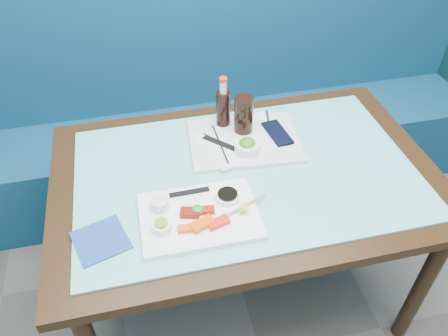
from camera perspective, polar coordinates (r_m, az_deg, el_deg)
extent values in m
cube|color=navy|center=(2.50, -2.16, 2.10)|extent=(3.00, 0.55, 0.45)
cube|color=navy|center=(2.42, -3.52, 14.07)|extent=(3.00, 0.12, 0.95)
cube|color=black|center=(1.61, 2.90, -1.17)|extent=(1.40, 0.90, 0.04)
cylinder|color=black|center=(1.91, 24.44, -13.84)|extent=(0.06, 0.06, 0.71)
cylinder|color=black|center=(2.11, -16.73, -4.50)|extent=(0.06, 0.06, 0.71)
cylinder|color=black|center=(2.31, 15.08, 0.57)|extent=(0.06, 0.06, 0.71)
cube|color=#63C6C5|center=(1.59, 2.93, -0.54)|extent=(1.22, 0.76, 0.01)
cube|color=white|center=(1.42, -3.21, -6.32)|extent=(0.38, 0.28, 0.02)
cube|color=#FF4F0A|center=(1.37, -4.87, -7.87)|extent=(0.06, 0.03, 0.01)
cube|color=#F64D09|center=(1.37, -2.84, -7.31)|extent=(0.08, 0.06, 0.02)
cube|color=red|center=(1.38, -0.75, -7.14)|extent=(0.08, 0.05, 0.02)
cube|color=maroon|center=(1.41, -4.48, -5.84)|extent=(0.07, 0.05, 0.02)
cube|color=maroon|center=(1.41, -2.27, -5.53)|extent=(0.05, 0.04, 0.02)
ellipsoid|color=#1E831E|center=(1.41, -3.52, -5.47)|extent=(0.04, 0.04, 0.02)
cylinder|color=white|center=(1.37, -8.13, -7.58)|extent=(0.08, 0.08, 0.03)
cylinder|color=olive|center=(1.36, -8.20, -7.11)|extent=(0.05, 0.05, 0.01)
cylinder|color=silver|center=(1.44, -8.37, -4.91)|extent=(0.06, 0.06, 0.02)
cylinder|color=beige|center=(1.42, -8.44, -4.43)|extent=(0.07, 0.07, 0.01)
cylinder|color=white|center=(1.46, 0.47, -3.72)|extent=(0.09, 0.09, 0.02)
cylinder|color=black|center=(1.45, 0.47, -3.41)|extent=(0.09, 0.09, 0.01)
cone|color=#ECCA70|center=(1.40, 2.83, -5.39)|extent=(0.05, 0.05, 0.04)
cube|color=black|center=(1.48, -4.55, -3.16)|extent=(0.14, 0.02, 0.00)
cylinder|color=tan|center=(1.42, 1.28, -5.64)|extent=(0.23, 0.10, 0.01)
cylinder|color=#A77B4E|center=(1.42, 1.67, -5.57)|extent=(0.23, 0.11, 0.01)
cube|color=silver|center=(1.71, 2.65, 3.59)|extent=(0.45, 0.35, 0.02)
cube|color=silver|center=(1.71, 2.66, 3.82)|extent=(0.39, 0.33, 0.00)
cylinder|color=white|center=(1.64, 3.03, 2.70)|extent=(0.11, 0.11, 0.04)
ellipsoid|color=#33781B|center=(1.62, 3.06, 3.31)|extent=(0.08, 0.08, 0.03)
cylinder|color=black|center=(1.71, 2.58, 6.96)|extent=(0.09, 0.09, 0.15)
cube|color=black|center=(1.74, 6.97, 4.56)|extent=(0.09, 0.17, 0.01)
cylinder|color=silver|center=(1.82, 5.75, 6.50)|extent=(0.03, 0.10, 0.01)
cylinder|color=black|center=(1.68, -0.52, 3.21)|extent=(0.01, 0.24, 0.01)
cylinder|color=black|center=(1.68, -0.25, 3.23)|extent=(0.12, 0.17, 0.01)
cube|color=black|center=(1.68, -0.38, 3.20)|extent=(0.13, 0.13, 0.00)
cylinder|color=black|center=(1.75, -0.11, 7.53)|extent=(0.07, 0.07, 0.16)
cylinder|color=silver|center=(1.69, -0.11, 10.52)|extent=(0.03, 0.03, 0.05)
cylinder|color=red|center=(1.67, -0.11, 11.49)|extent=(0.03, 0.03, 0.01)
cube|color=navy|center=(1.42, -15.80, -9.07)|extent=(0.19, 0.19, 0.01)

